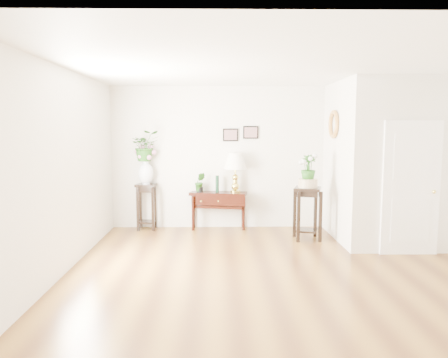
{
  "coord_description": "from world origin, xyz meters",
  "views": [
    {
      "loc": [
        -0.92,
        -5.89,
        1.98
      ],
      "look_at": [
        -0.8,
        1.3,
        1.14
      ],
      "focal_mm": 35.0,
      "sensor_mm": 36.0,
      "label": 1
    }
  ],
  "objects_px": {
    "plant_stand_a": "(147,207)",
    "plant_stand_b": "(307,213)",
    "console_table": "(218,211)",
    "table_lamp": "(235,174)"
  },
  "relations": [
    {
      "from": "plant_stand_b",
      "to": "plant_stand_a",
      "type": "bearing_deg",
      "value": 164.32
    },
    {
      "from": "plant_stand_a",
      "to": "plant_stand_b",
      "type": "relative_size",
      "value": 0.96
    },
    {
      "from": "console_table",
      "to": "plant_stand_a",
      "type": "distance_m",
      "value": 1.41
    },
    {
      "from": "table_lamp",
      "to": "plant_stand_a",
      "type": "height_order",
      "value": "table_lamp"
    },
    {
      "from": "plant_stand_a",
      "to": "plant_stand_b",
      "type": "bearing_deg",
      "value": -15.68
    },
    {
      "from": "table_lamp",
      "to": "plant_stand_b",
      "type": "distance_m",
      "value": 1.63
    },
    {
      "from": "table_lamp",
      "to": "plant_stand_a",
      "type": "distance_m",
      "value": 1.86
    },
    {
      "from": "plant_stand_a",
      "to": "plant_stand_b",
      "type": "xyz_separation_m",
      "value": [
        2.99,
        -0.84,
        0.02
      ]
    },
    {
      "from": "console_table",
      "to": "plant_stand_b",
      "type": "xyz_separation_m",
      "value": [
        1.58,
        -0.84,
        0.1
      ]
    },
    {
      "from": "plant_stand_a",
      "to": "plant_stand_b",
      "type": "distance_m",
      "value": 3.11
    }
  ]
}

